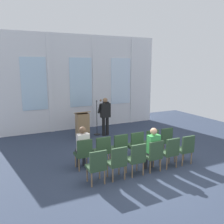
# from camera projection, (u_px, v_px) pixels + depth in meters

# --- Properties ---
(ground_plane) EXTENTS (14.83, 14.83, 0.00)m
(ground_plane) POSITION_uv_depth(u_px,v_px,m) (146.00, 174.00, 6.85)
(ground_plane) COLOR #2D384C
(rear_partition) EXTENTS (8.08, 0.14, 4.48)m
(rear_partition) POSITION_uv_depth(u_px,v_px,m) (81.00, 83.00, 11.46)
(rear_partition) COLOR silver
(rear_partition) RESTS_ON ground
(speaker) EXTENTS (0.51, 0.69, 1.68)m
(speaker) POSITION_uv_depth(u_px,v_px,m) (105.00, 114.00, 10.44)
(speaker) COLOR black
(speaker) RESTS_ON ground
(mic_stand) EXTENTS (0.28, 0.28, 1.55)m
(mic_stand) POSITION_uv_depth(u_px,v_px,m) (97.00, 127.00, 10.65)
(mic_stand) COLOR black
(mic_stand) RESTS_ON ground
(lectern) EXTENTS (0.60, 0.48, 1.16)m
(lectern) POSITION_uv_depth(u_px,v_px,m) (82.00, 125.00, 10.21)
(lectern) COLOR #93724C
(lectern) RESTS_ON ground
(chair_r0_c0) EXTENTS (0.46, 0.44, 0.94)m
(chair_r0_c0) POSITION_uv_depth(u_px,v_px,m) (84.00, 152.00, 7.06)
(chair_r0_c0) COLOR olive
(chair_r0_c0) RESTS_ON ground
(audience_r0_c0) EXTENTS (0.36, 0.39, 1.30)m
(audience_r0_c0) POSITION_uv_depth(u_px,v_px,m) (83.00, 145.00, 7.10)
(audience_r0_c0) COLOR #2D2D33
(audience_r0_c0) RESTS_ON ground
(chair_r0_c1) EXTENTS (0.46, 0.44, 0.94)m
(chair_r0_c1) POSITION_uv_depth(u_px,v_px,m) (102.00, 149.00, 7.31)
(chair_r0_c1) COLOR olive
(chair_r0_c1) RESTS_ON ground
(chair_r0_c2) EXTENTS (0.46, 0.44, 0.94)m
(chair_r0_c2) POSITION_uv_depth(u_px,v_px,m) (119.00, 146.00, 7.57)
(chair_r0_c2) COLOR olive
(chair_r0_c2) RESTS_ON ground
(chair_r0_c3) EXTENTS (0.46, 0.44, 0.94)m
(chair_r0_c3) POSITION_uv_depth(u_px,v_px,m) (135.00, 144.00, 7.82)
(chair_r0_c3) COLOR olive
(chair_r0_c3) RESTS_ON ground
(chair_r0_c4) EXTENTS (0.46, 0.44, 0.94)m
(chair_r0_c4) POSITION_uv_depth(u_px,v_px,m) (150.00, 141.00, 8.08)
(chair_r0_c4) COLOR olive
(chair_r0_c4) RESTS_ON ground
(chair_r0_c5) EXTENTS (0.46, 0.44, 0.94)m
(chair_r0_c5) POSITION_uv_depth(u_px,v_px,m) (165.00, 139.00, 8.33)
(chair_r0_c5) COLOR olive
(chair_r0_c5) RESTS_ON ground
(chair_r1_c0) EXTENTS (0.46, 0.44, 0.94)m
(chair_r1_c0) POSITION_uv_depth(u_px,v_px,m) (97.00, 165.00, 6.15)
(chair_r1_c0) COLOR olive
(chair_r1_c0) RESTS_ON ground
(chair_r1_c1) EXTENTS (0.46, 0.44, 0.94)m
(chair_r1_c1) POSITION_uv_depth(u_px,v_px,m) (117.00, 161.00, 6.40)
(chair_r1_c1) COLOR olive
(chair_r1_c1) RESTS_ON ground
(chair_r1_c2) EXTENTS (0.46, 0.44, 0.94)m
(chair_r1_c2) POSITION_uv_depth(u_px,v_px,m) (136.00, 157.00, 6.66)
(chair_r1_c2) COLOR olive
(chair_r1_c2) RESTS_ON ground
(chair_r1_c3) EXTENTS (0.46, 0.44, 0.94)m
(chair_r1_c3) POSITION_uv_depth(u_px,v_px,m) (154.00, 154.00, 6.91)
(chair_r1_c3) COLOR olive
(chair_r1_c3) RESTS_ON ground
(audience_r1_c3) EXTENTS (0.36, 0.39, 1.30)m
(audience_r1_c3) POSITION_uv_depth(u_px,v_px,m) (152.00, 147.00, 6.95)
(audience_r1_c3) COLOR #2D2D33
(audience_r1_c3) RESTS_ON ground
(chair_r1_c4) EXTENTS (0.46, 0.44, 0.94)m
(chair_r1_c4) POSITION_uv_depth(u_px,v_px,m) (170.00, 151.00, 7.17)
(chair_r1_c4) COLOR olive
(chair_r1_c4) RESTS_ON ground
(chair_r1_c5) EXTENTS (0.46, 0.44, 0.94)m
(chair_r1_c5) POSITION_uv_depth(u_px,v_px,m) (185.00, 148.00, 7.42)
(chair_r1_c5) COLOR olive
(chair_r1_c5) RESTS_ON ground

